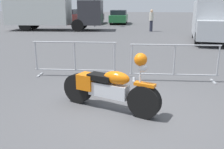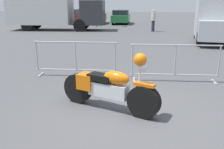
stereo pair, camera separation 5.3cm
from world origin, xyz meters
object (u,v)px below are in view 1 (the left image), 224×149
(box_truck, at_px, (49,10))
(parked_car_red, at_px, (69,16))
(motorcycle, at_px, (109,87))
(crowd_barrier_near, at_px, (75,58))
(parked_car_black, at_px, (93,16))
(pedestrian, at_px, (151,20))
(parked_car_tan, at_px, (47,17))
(crowd_barrier_far, at_px, (174,62))
(parked_car_green, at_px, (119,17))
(delivery_van, at_px, (212,20))

(box_truck, relative_size, parked_car_red, 1.73)
(motorcycle, height_order, box_truck, box_truck)
(crowd_barrier_near, bearing_deg, parked_car_red, 109.90)
(crowd_barrier_near, bearing_deg, parked_car_black, 102.51)
(motorcycle, distance_m, parked_car_red, 23.84)
(box_truck, relative_size, pedestrian, 4.68)
(parked_car_tan, bearing_deg, pedestrian, -125.08)
(crowd_barrier_near, distance_m, parked_car_black, 20.49)
(parked_car_tan, xyz_separation_m, parked_car_black, (5.57, -0.41, 0.08))
(crowd_barrier_far, xyz_separation_m, parked_car_green, (-4.58, 20.24, 0.18))
(crowd_barrier_near, bearing_deg, box_truck, 116.30)
(box_truck, distance_m, delivery_van, 12.59)
(crowd_barrier_far, xyz_separation_m, parked_car_tan, (-12.93, 20.41, 0.12))
(motorcycle, xyz_separation_m, crowd_barrier_far, (1.46, 2.25, 0.07))
(crowd_barrier_near, distance_m, parked_car_tan, 22.74)
(parked_car_red, height_order, parked_car_green, parked_car_red)
(crowd_barrier_far, distance_m, pedestrian, 13.17)
(crowd_barrier_near, xyz_separation_m, parked_car_green, (-1.66, 20.24, 0.18))
(crowd_barrier_near, distance_m, parked_car_green, 20.31)
(delivery_van, xyz_separation_m, parked_car_red, (-12.75, 11.65, -0.47))
(parked_car_black, bearing_deg, pedestrian, -140.76)
(crowd_barrier_far, distance_m, parked_car_red, 22.38)
(delivery_van, height_order, parked_car_black, delivery_van)
(parked_car_tan, height_order, pedestrian, pedestrian)
(parked_car_red, xyz_separation_m, parked_car_black, (2.78, 0.05, -0.01))
(crowd_barrier_far, xyz_separation_m, box_truck, (-9.19, 12.69, 1.08))
(crowd_barrier_near, height_order, parked_car_black, parked_car_black)
(crowd_barrier_near, relative_size, parked_car_black, 0.55)
(box_truck, bearing_deg, motorcycle, -69.24)
(parked_car_black, distance_m, pedestrian, 9.39)
(crowd_barrier_far, height_order, parked_car_black, parked_car_black)
(pedestrian, bearing_deg, crowd_barrier_near, -127.01)
(delivery_van, relative_size, parked_car_tan, 1.27)
(delivery_van, xyz_separation_m, parked_car_black, (-9.97, 11.69, -0.48))
(crowd_barrier_near, relative_size, parked_car_tan, 0.61)
(motorcycle, bearing_deg, parked_car_tan, 136.46)
(motorcycle, relative_size, parked_car_black, 0.48)
(pedestrian, bearing_deg, parked_car_red, 114.96)
(motorcycle, distance_m, crowd_barrier_near, 2.68)
(crowd_barrier_near, height_order, parked_car_tan, parked_car_tan)
(motorcycle, height_order, delivery_van, delivery_van)
(parked_car_tan, bearing_deg, parked_car_green, -95.00)
(crowd_barrier_near, xyz_separation_m, pedestrian, (1.97, 13.13, 0.36))
(motorcycle, xyz_separation_m, pedestrian, (0.51, 15.38, 0.43))
(motorcycle, bearing_deg, parked_car_green, 117.52)
(parked_car_green, relative_size, pedestrian, 2.60)
(parked_car_tan, relative_size, parked_car_red, 0.89)
(crowd_barrier_far, bearing_deg, parked_car_green, 102.75)
(crowd_barrier_far, xyz_separation_m, parked_car_red, (-10.14, 19.95, 0.21))
(parked_car_black, relative_size, parked_car_green, 1.03)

